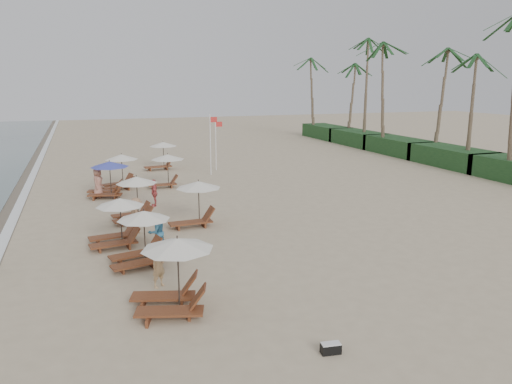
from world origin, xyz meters
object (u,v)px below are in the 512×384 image
object	(u,v)px
lounger_station_0	(170,277)
beachgoer_mid_b	(136,215)
duffel_bag	(331,348)
lounger_station_3	(133,200)
inland_station_0	(195,201)
beachgoer_far_b	(98,183)
lounger_station_4	(106,179)
beachgoer_near	(159,266)
beachgoer_mid_a	(157,232)
lounger_station_2	(115,224)
lounger_station_5	(119,172)
beachgoer_far_a	(154,193)
lounger_station_1	(138,240)
inland_station_1	(165,167)
inland_station_2	(160,154)
flag_pole_near	(211,142)

from	to	relation	value
lounger_station_0	beachgoer_mid_b	size ratio (longest dim) A/B	1.59
beachgoer_mid_b	duffel_bag	xyz separation A→B (m)	(3.57, -12.63, -0.70)
lounger_station_3	inland_station_0	size ratio (longest dim) A/B	0.87
lounger_station_3	beachgoer_far_b	distance (m)	6.40
lounger_station_4	beachgoer_mid_b	xyz separation A→B (m)	(0.89, -8.25, -0.26)
beachgoer_near	beachgoer_mid_a	bearing A→B (deg)	50.06
lounger_station_2	beachgoer_mid_a	bearing A→B (deg)	-40.14
lounger_station_4	duffel_bag	distance (m)	21.37
lounger_station_3	beachgoer_mid_b	distance (m)	2.07
lounger_station_0	beachgoer_mid_b	world-z (taller)	lounger_station_0
lounger_station_2	beachgoer_near	size ratio (longest dim) A/B	1.64
beachgoer_far_b	lounger_station_5	bearing A→B (deg)	-11.50
duffel_bag	beachgoer_mid_a	bearing A→B (deg)	107.59
beachgoer_far_a	lounger_station_1	bearing A→B (deg)	-5.11
inland_station_0	beachgoer_mid_a	world-z (taller)	inland_station_0
lounger_station_0	inland_station_1	world-z (taller)	lounger_station_0
beachgoer_near	beachgoer_far_a	xyz separation A→B (m)	(1.55, 11.60, 0.01)
lounger_station_1	beachgoer_mid_a	bearing A→B (deg)	56.60
lounger_station_1	lounger_station_3	bearing A→B (deg)	85.68
inland_station_0	duffel_bag	bearing A→B (deg)	-86.70
inland_station_2	lounger_station_3	bearing A→B (deg)	-104.20
lounger_station_4	lounger_station_1	bearing A→B (deg)	-87.82
lounger_station_2	beachgoer_far_a	world-z (taller)	lounger_station_2
inland_station_2	flag_pole_near	world-z (taller)	flag_pole_near
lounger_station_4	beachgoer_far_a	distance (m)	4.18
lounger_station_2	inland_station_2	world-z (taller)	inland_station_2
beachgoer_near	lounger_station_2	bearing A→B (deg)	69.65
beachgoer_far_b	lounger_station_3	bearing A→B (deg)	-144.55
beachgoer_far_b	lounger_station_1	bearing A→B (deg)	-153.41
beachgoer_near	duffel_bag	bearing A→B (deg)	-90.95
lounger_station_0	inland_station_1	size ratio (longest dim) A/B	1.03
lounger_station_2	duffel_bag	bearing A→B (deg)	-67.08
lounger_station_4	inland_station_0	xyz separation A→B (m)	(3.73, -8.15, 0.19)
lounger_station_3	beachgoer_far_a	distance (m)	3.19
inland_station_2	beachgoer_near	size ratio (longest dim) A/B	1.87
lounger_station_3	inland_station_1	distance (m)	8.34
lounger_station_2	inland_station_1	xyz separation A→B (m)	(4.14, 11.44, 0.43)
lounger_station_4	inland_station_0	distance (m)	8.96
lounger_station_0	beachgoer_near	world-z (taller)	lounger_station_0
lounger_station_0	duffel_bag	distance (m)	5.33
lounger_station_5	beachgoer_far_a	bearing A→B (deg)	-74.65
lounger_station_1	duffel_bag	distance (m)	9.24
beachgoer_mid_b	lounger_station_5	bearing A→B (deg)	-14.54
lounger_station_2	duffel_bag	xyz separation A→B (m)	(4.66, -11.03, -0.83)
inland_station_2	lounger_station_0	bearing A→B (deg)	-98.38
lounger_station_1	inland_station_2	distance (m)	21.64
beachgoer_mid_b	flag_pole_near	size ratio (longest dim) A/B	0.37
lounger_station_0	inland_station_0	xyz separation A→B (m)	(2.79, 8.85, 0.18)
lounger_station_5	inland_station_2	xyz separation A→B (m)	(3.81, 6.47, 0.16)
duffel_bag	inland_station_0	bearing A→B (deg)	93.30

